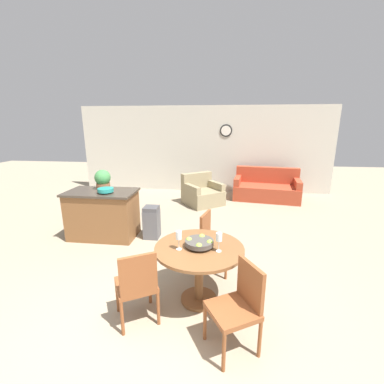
% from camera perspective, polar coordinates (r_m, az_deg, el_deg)
% --- Properties ---
extents(ground_plane, '(24.00, 24.00, 0.00)m').
position_cam_1_polar(ground_plane, '(2.99, -8.54, -31.10)').
color(ground_plane, gray).
extents(wall_back, '(8.00, 0.09, 2.70)m').
position_cam_1_polar(wall_back, '(8.34, 2.60, 9.44)').
color(wall_back, beige).
rests_on(wall_back, ground_plane).
extents(dining_table, '(1.07, 1.07, 0.73)m').
position_cam_1_polar(dining_table, '(3.19, 1.60, -14.75)').
color(dining_table, brown).
rests_on(dining_table, ground_plane).
extents(dining_chair_near_left, '(0.57, 0.57, 0.88)m').
position_cam_1_polar(dining_chair_near_left, '(2.98, -12.13, -19.20)').
color(dining_chair_near_left, brown).
rests_on(dining_chair_near_left, ground_plane).
extents(dining_chair_near_right, '(0.57, 0.57, 0.88)m').
position_cam_1_polar(dining_chair_near_right, '(2.70, 10.38, -23.10)').
color(dining_chair_near_right, brown).
rests_on(dining_chair_near_right, ground_plane).
extents(dining_chair_far_side, '(0.52, 0.52, 0.88)m').
position_cam_1_polar(dining_chair_far_side, '(3.89, 4.62, -10.34)').
color(dining_chair_far_side, brown).
rests_on(dining_chair_far_side, ground_plane).
extents(fruit_bowl, '(0.34, 0.34, 0.11)m').
position_cam_1_polar(fruit_bowl, '(3.08, 1.65, -11.14)').
color(fruit_bowl, '#4C4742').
rests_on(fruit_bowl, dining_table).
extents(wine_glass_left, '(0.07, 0.07, 0.23)m').
position_cam_1_polar(wine_glass_left, '(2.98, -2.95, -9.73)').
color(wine_glass_left, silver).
rests_on(wine_glass_left, dining_table).
extents(wine_glass_right, '(0.07, 0.07, 0.23)m').
position_cam_1_polar(wine_glass_right, '(2.95, 6.03, -10.08)').
color(wine_glass_right, silver).
rests_on(wine_glass_right, dining_table).
extents(kitchen_island, '(1.29, 0.75, 0.92)m').
position_cam_1_polar(kitchen_island, '(5.25, -19.15, -4.65)').
color(kitchen_island, brown).
rests_on(kitchen_island, ground_plane).
extents(teal_bowl, '(0.29, 0.29, 0.09)m').
position_cam_1_polar(teal_bowl, '(4.94, -18.66, 0.41)').
color(teal_bowl, teal).
rests_on(teal_bowl, kitchen_island).
extents(potted_plant, '(0.30, 0.30, 0.38)m').
position_cam_1_polar(potted_plant, '(5.24, -19.22, 2.66)').
color(potted_plant, '#A36642').
rests_on(potted_plant, kitchen_island).
extents(trash_bin, '(0.29, 0.29, 0.63)m').
position_cam_1_polar(trash_bin, '(5.03, -8.95, -6.67)').
color(trash_bin, '#56565B').
rests_on(trash_bin, ground_plane).
extents(couch, '(1.95, 1.24, 0.89)m').
position_cam_1_polar(couch, '(7.84, 16.17, 0.71)').
color(couch, '#B24228').
rests_on(couch, ground_plane).
extents(armchair, '(1.25, 1.25, 0.83)m').
position_cam_1_polar(armchair, '(7.05, 2.25, -0.42)').
color(armchair, '#998966').
rests_on(armchair, ground_plane).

